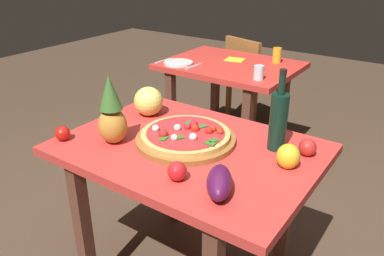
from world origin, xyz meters
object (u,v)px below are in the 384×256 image
(tomato_at_corner, at_px, (308,147))
(tomato_by_bottle, at_px, (177,171))
(dinner_plate, at_px, (178,63))
(tomato_beside_pepper, at_px, (63,133))
(fork_utensil, at_px, (164,61))
(wine_bottle, at_px, (278,120))
(display_table, at_px, (189,167))
(napkin_folded, at_px, (235,60))
(bell_pepper, at_px, (288,156))
(drinking_glass_water, at_px, (259,73))
(pizza, at_px, (186,134))
(drinking_glass_juice, at_px, (277,55))
(knife_utensil, at_px, (194,66))
(eggplant, at_px, (219,182))
(pineapple_left, at_px, (112,113))
(melon, at_px, (149,101))
(background_table, at_px, (230,79))
(pizza_board, at_px, (186,139))
(dining_chair, at_px, (249,78))

(tomato_at_corner, xyz_separation_m, tomato_by_bottle, (-0.33, -0.46, 0.00))
(tomato_at_corner, xyz_separation_m, dinner_plate, (-1.29, 0.83, -0.03))
(tomato_beside_pepper, distance_m, fork_utensil, 1.40)
(wine_bottle, xyz_separation_m, dinner_plate, (-1.16, 0.85, -0.13))
(display_table, height_order, napkin_folded, napkin_folded)
(bell_pepper, xyz_separation_m, drinking_glass_water, (-0.59, 0.96, 0.00))
(wine_bottle, xyz_separation_m, tomato_beside_pepper, (-0.82, -0.47, -0.10))
(bell_pepper, height_order, dinner_plate, bell_pepper)
(pizza, height_order, bell_pepper, bell_pepper)
(tomato_at_corner, relative_size, drinking_glass_juice, 0.65)
(bell_pepper, relative_size, fork_utensil, 0.57)
(pizza, xyz_separation_m, wine_bottle, (0.36, 0.17, 0.09))
(display_table, distance_m, wine_bottle, 0.45)
(dinner_plate, xyz_separation_m, knife_utensil, (0.14, 0.00, -0.00))
(tomato_by_bottle, bearing_deg, display_table, 116.13)
(eggplant, xyz_separation_m, drinking_glass_water, (-0.47, 1.28, 0.00))
(bell_pepper, height_order, drinking_glass_juice, drinking_glass_juice)
(drinking_glass_water, bearing_deg, dinner_plate, 179.69)
(display_table, relative_size, eggplant, 5.57)
(pineapple_left, height_order, tomato_beside_pepper, pineapple_left)
(wine_bottle, relative_size, knife_utensil, 1.97)
(tomato_at_corner, bearing_deg, wine_bottle, -172.54)
(tomato_by_bottle, xyz_separation_m, napkin_folded, (-0.66, 1.64, -0.03))
(melon, distance_m, bell_pepper, 0.80)
(background_table, height_order, pizza_board, pizza_board)
(background_table, bearing_deg, pizza_board, -68.97)
(bell_pepper, bearing_deg, pizza_board, -173.31)
(tomato_beside_pepper, xyz_separation_m, knife_utensil, (-0.19, 1.32, -0.03))
(tomato_by_bottle, bearing_deg, dining_chair, 109.90)
(display_table, xyz_separation_m, fork_utensil, (-0.97, 1.04, 0.11))
(pineapple_left, relative_size, knife_utensil, 1.73)
(pizza_board, relative_size, drinking_glass_water, 4.74)
(display_table, bearing_deg, fork_utensil, 133.00)
(knife_utensil, bearing_deg, pineapple_left, -69.39)
(background_table, distance_m, wine_bottle, 1.40)
(fork_utensil, distance_m, napkin_folded, 0.55)
(dining_chair, relative_size, dinner_plate, 3.86)
(background_table, bearing_deg, knife_utensil, -125.99)
(dining_chair, xyz_separation_m, napkin_folded, (0.11, -0.50, 0.30))
(background_table, relative_size, fork_utensil, 5.43)
(display_table, xyz_separation_m, wine_bottle, (0.32, 0.19, 0.24))
(dinner_plate, bearing_deg, eggplant, -48.57)
(tomato_at_corner, height_order, knife_utensil, tomato_at_corner)
(wine_bottle, height_order, dinner_plate, wine_bottle)
(pizza_board, distance_m, drinking_glass_juice, 1.49)
(drinking_glass_juice, bearing_deg, background_table, -142.17)
(bell_pepper, bearing_deg, napkin_folded, 126.32)
(pizza, xyz_separation_m, drinking_glass_water, (-0.14, 1.02, 0.01))
(tomato_at_corner, xyz_separation_m, knife_utensil, (-1.15, 0.83, -0.03))
(pizza_board, height_order, drinking_glass_juice, drinking_glass_juice)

